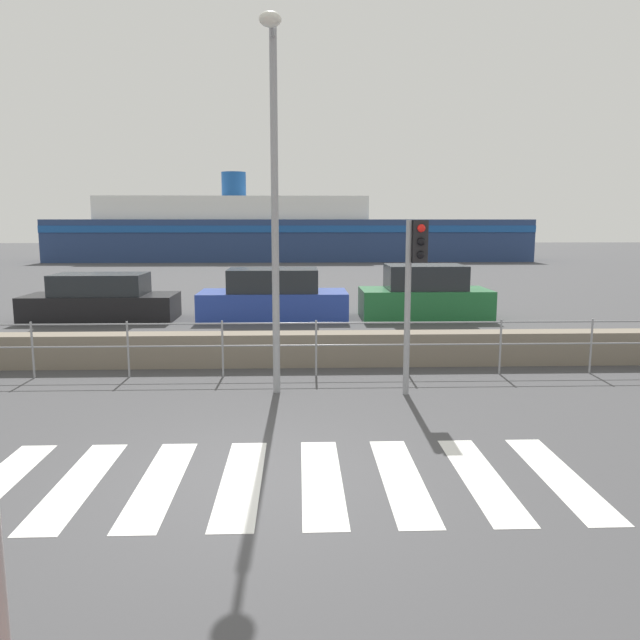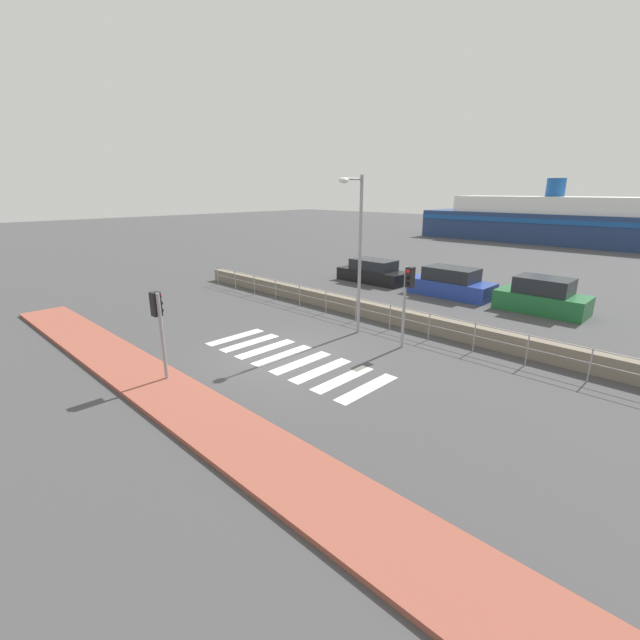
{
  "view_description": "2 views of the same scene",
  "coord_description": "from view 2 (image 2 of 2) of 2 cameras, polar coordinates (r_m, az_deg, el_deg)",
  "views": [
    {
      "loc": [
        0.54,
        -6.61,
        2.86
      ],
      "look_at": [
        0.84,
        2.0,
        1.5
      ],
      "focal_mm": 35.0,
      "sensor_mm": 36.0,
      "label": 1
    },
    {
      "loc": [
        10.14,
        -8.81,
        5.36
      ],
      "look_at": [
        0.68,
        1.0,
        1.2
      ],
      "focal_mm": 24.0,
      "sensor_mm": 36.0,
      "label": 2
    }
  ],
  "objects": [
    {
      "name": "streetlamp",
      "position": [
        15.87,
        4.85,
        10.79
      ],
      "size": [
        0.32,
        1.25,
        5.87
      ],
      "color": "gray",
      "rests_on": "ground_plane"
    },
    {
      "name": "traffic_light_far",
      "position": [
        14.84,
        11.59,
        4.02
      ],
      "size": [
        0.34,
        0.32,
        2.89
      ],
      "color": "gray",
      "rests_on": "ground_plane"
    },
    {
      "name": "crosswalk",
      "position": [
        14.22,
        -3.79,
        -5.19
      ],
      "size": [
        6.75,
        2.4,
        0.01
      ],
      "color": "silver",
      "rests_on": "ground_plane"
    },
    {
      "name": "parked_car_green",
      "position": [
        21.9,
        27.5,
        2.7
      ],
      "size": [
        3.81,
        1.84,
        1.59
      ],
      "color": "#1E6633",
      "rests_on": "ground_plane"
    },
    {
      "name": "ferry_boat",
      "position": [
        50.87,
        32.0,
        10.69
      ],
      "size": [
        35.01,
        6.15,
        6.49
      ],
      "color": "navy",
      "rests_on": "ground_plane"
    },
    {
      "name": "parked_car_black",
      "position": [
        26.15,
        7.1,
        6.32
      ],
      "size": [
        4.35,
        1.76,
        1.36
      ],
      "color": "black",
      "rests_on": "ground_plane"
    },
    {
      "name": "seawall",
      "position": [
        18.38,
        8.63,
        0.91
      ],
      "size": [
        25.16,
        0.55,
        0.66
      ],
      "color": "slate",
      "rests_on": "ground_plane"
    },
    {
      "name": "parked_car_blue",
      "position": [
        23.52,
        17.0,
        4.65
      ],
      "size": [
        4.35,
        1.86,
        1.5
      ],
      "color": "#233D9E",
      "rests_on": "ground_plane"
    },
    {
      "name": "harbor_fence",
      "position": [
        17.6,
        7.02,
        1.48
      ],
      "size": [
        22.68,
        0.04,
        1.05
      ],
      "color": "gray",
      "rests_on": "ground_plane"
    },
    {
      "name": "ground_plane",
      "position": [
        14.46,
        -4.72,
        -4.84
      ],
      "size": [
        160.0,
        160.0,
        0.0
      ],
      "primitive_type": "plane",
      "color": "#424244"
    },
    {
      "name": "traffic_light_near",
      "position": [
        12.79,
        -20.7,
        0.39
      ],
      "size": [
        0.34,
        0.32,
        2.65
      ],
      "color": "gray",
      "rests_on": "ground_plane"
    },
    {
      "name": "sidewalk_brick",
      "position": [
        12.37,
        -19.29,
        -9.42
      ],
      "size": [
        24.0,
        1.8,
        0.12
      ],
      "color": "#934C3D",
      "rests_on": "ground_plane"
    }
  ]
}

